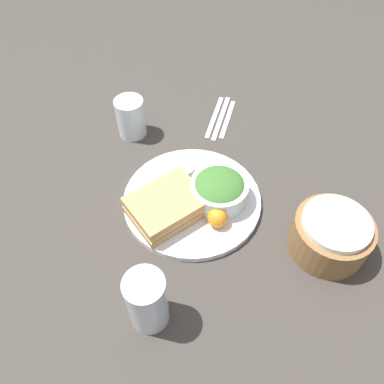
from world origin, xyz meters
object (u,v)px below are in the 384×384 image
at_px(knife, 221,118).
at_px(water_glass, 131,117).
at_px(bread_basket, 331,235).
at_px(spoon, 227,119).
at_px(plate, 192,200).
at_px(dressing_cup, 184,171).
at_px(sandwich, 167,206).
at_px(drink_glass, 147,301).
at_px(fork, 214,117).
at_px(salad_bowl, 219,189).

bearing_deg(knife, water_glass, 119.06).
distance_m(bread_basket, spoon, 0.43).
xyz_separation_m(plate, dressing_cup, (-0.04, -0.06, 0.02)).
distance_m(sandwich, dressing_cup, 0.11).
height_order(plate, knife, plate).
xyz_separation_m(bread_basket, knife, (-0.16, -0.41, -0.04)).
bearing_deg(drink_glass, sandwich, -142.46).
bearing_deg(fork, plate, -176.50).
relative_size(bread_basket, knife, 0.83).
distance_m(plate, drink_glass, 0.27).
xyz_separation_m(bread_basket, fork, (-0.15, -0.43, -0.04)).
height_order(fork, knife, same).
relative_size(bread_basket, spoon, 0.97).
xyz_separation_m(dressing_cup, fork, (-0.22, -0.09, -0.03)).
bearing_deg(drink_glass, salad_bowl, -164.00).
xyz_separation_m(fork, spoon, (-0.02, 0.03, 0.00)).
distance_m(dressing_cup, drink_glass, 0.33).
height_order(knife, water_glass, water_glass).
bearing_deg(sandwich, fork, -155.83).
xyz_separation_m(salad_bowl, dressing_cup, (0.00, -0.10, -0.02)).
height_order(sandwich, bread_basket, bread_basket).
bearing_deg(fork, drink_glass, -178.48).
bearing_deg(water_glass, dressing_cup, 83.18).
height_order(dressing_cup, fork, dressing_cup).
distance_m(drink_glass, knife, 0.57).
distance_m(plate, fork, 0.30).
bearing_deg(knife, dressing_cup, 171.52).
height_order(sandwich, water_glass, water_glass).
bearing_deg(plate, salad_bowl, 131.94).
relative_size(dressing_cup, fork, 0.27).
relative_size(salad_bowl, bread_basket, 0.82).
relative_size(drink_glass, spoon, 0.84).
bearing_deg(spoon, salad_bowl, -172.27).
relative_size(plate, fork, 1.74).
bearing_deg(sandwich, dressing_cup, -154.76).
distance_m(bread_basket, water_glass, 0.55).
bearing_deg(water_glass, plate, 77.23).
distance_m(plate, spoon, 0.30).
relative_size(plate, drink_glass, 2.30).
bearing_deg(bread_basket, water_glass, -85.75).
bearing_deg(water_glass, knife, 146.88).
bearing_deg(sandwich, bread_basket, 120.11).
distance_m(plate, water_glass, 0.28).
distance_m(salad_bowl, water_glass, 0.31).
height_order(salad_bowl, fork, salad_bowl).
bearing_deg(salad_bowl, knife, -140.88).
xyz_separation_m(knife, spoon, (-0.01, 0.02, 0.00)).
relative_size(sandwich, drink_glass, 1.28).
xyz_separation_m(bread_basket, spoon, (-0.17, -0.40, -0.04)).
height_order(salad_bowl, water_glass, water_glass).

